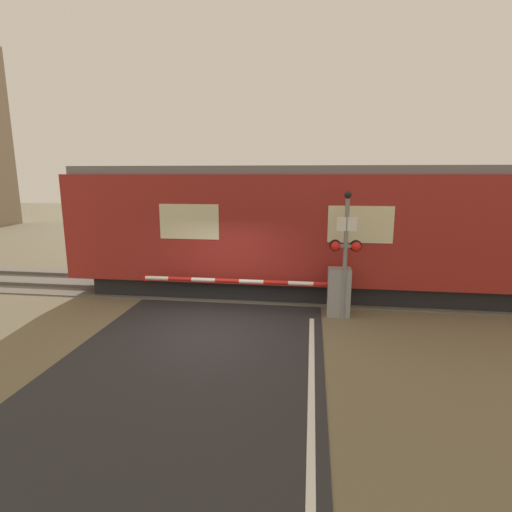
{
  "coord_description": "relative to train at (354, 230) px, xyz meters",
  "views": [
    {
      "loc": [
        2.36,
        -9.11,
        3.77
      ],
      "look_at": [
        0.81,
        2.01,
        1.46
      ],
      "focal_mm": 28.0,
      "sensor_mm": 36.0,
      "label": 1
    }
  ],
  "objects": [
    {
      "name": "ground_plane",
      "position": [
        -3.69,
        -3.58,
        -2.05
      ],
      "size": [
        80.0,
        80.0,
        0.0
      ],
      "primitive_type": "plane",
      "color": "#6B6047"
    },
    {
      "name": "track_bed",
      "position": [
        -3.69,
        0.0,
        -2.03
      ],
      "size": [
        36.0,
        3.2,
        0.13
      ],
      "color": "#666056",
      "rests_on": "ground_plane"
    },
    {
      "name": "train",
      "position": [
        0.0,
        0.0,
        0.0
      ],
      "size": [
        17.6,
        3.14,
        4.01
      ],
      "color": "black",
      "rests_on": "ground_plane"
    },
    {
      "name": "signal_post",
      "position": [
        -0.44,
        -2.39,
        -0.14
      ],
      "size": [
        0.82,
        0.26,
        3.35
      ],
      "color": "gray",
      "rests_on": "ground_plane"
    },
    {
      "name": "crossing_barrier",
      "position": [
        -0.99,
        -2.17,
        -1.36
      ],
      "size": [
        5.84,
        0.44,
        1.32
      ],
      "color": "gray",
      "rests_on": "ground_plane"
    }
  ]
}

